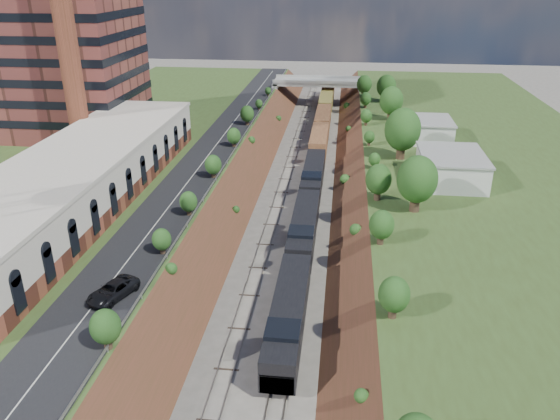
{
  "coord_description": "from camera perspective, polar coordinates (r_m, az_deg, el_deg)",
  "views": [
    {
      "loc": [
        7.11,
        -27.43,
        34.13
      ],
      "look_at": [
        -0.35,
        35.96,
        6.0
      ],
      "focal_mm": 35.0,
      "sensor_mm": 36.0,
      "label": 1
    }
  ],
  "objects": [
    {
      "name": "tree_right_large",
      "position": [
        72.5,
        14.15,
        3.08
      ],
      "size": [
        5.25,
        5.25,
        7.61
      ],
      "color": "#473323",
      "rests_on": "platform_right"
    },
    {
      "name": "tree_left_crest",
      "position": [
        57.8,
        -13.29,
        -4.87
      ],
      "size": [
        2.45,
        2.45,
        3.55
      ],
      "color": "#473323",
      "rests_on": "platform_left"
    },
    {
      "name": "smokestack",
      "position": [
        94.35,
        -21.46,
        16.69
      ],
      "size": [
        3.2,
        3.2,
        40.0
      ],
      "primitive_type": "cylinder",
      "color": "brown",
      "rests_on": "platform_left"
    },
    {
      "name": "white_building_near",
      "position": [
        85.51,
        17.44,
        4.17
      ],
      "size": [
        9.0,
        12.0,
        4.0
      ],
      "primitive_type": "cube",
      "color": "silver",
      "rests_on": "platform_right"
    },
    {
      "name": "overpass",
      "position": [
        152.42,
        4.01,
        12.68
      ],
      "size": [
        24.5,
        8.3,
        7.4
      ],
      "color": "gray",
      "rests_on": "ground"
    },
    {
      "name": "embankment_left",
      "position": [
        95.58,
        -4.67,
        2.78
      ],
      "size": [
        10.0,
        180.0,
        10.0
      ],
      "primitive_type": "cube",
      "rotation": [
        0.0,
        0.79,
        0.0
      ],
      "color": "brown",
      "rests_on": "ground"
    },
    {
      "name": "guardrail",
      "position": [
        93.64,
        -5.05,
        5.92
      ],
      "size": [
        0.1,
        171.0,
        0.7
      ],
      "color": "#99999E",
      "rests_on": "platform_left"
    },
    {
      "name": "platform_right",
      "position": [
        96.51,
        21.88,
        2.88
      ],
      "size": [
        44.0,
        180.0,
        5.0
      ],
      "primitive_type": "cube",
      "color": "#3A4E20",
      "rests_on": "ground"
    },
    {
      "name": "suv",
      "position": [
        55.42,
        -17.07,
        -8.05
      ],
      "size": [
        4.37,
        6.07,
        1.53
      ],
      "primitive_type": "imported",
      "rotation": [
        0.0,
        0.0,
        -0.37
      ],
      "color": "black",
      "rests_on": "road"
    },
    {
      "name": "commercial_building",
      "position": [
        78.55,
        -20.31,
        3.22
      ],
      "size": [
        14.3,
        62.3,
        7.0
      ],
      "color": "brown",
      "rests_on": "platform_left"
    },
    {
      "name": "freight_train",
      "position": [
        107.55,
        4.04,
        6.72
      ],
      "size": [
        3.22,
        129.51,
        4.77
      ],
      "color": "black",
      "rests_on": "ground"
    },
    {
      "name": "white_building_far",
      "position": [
        106.24,
        15.23,
        8.04
      ],
      "size": [
        8.0,
        10.0,
        3.6
      ],
      "primitive_type": "cube",
      "color": "silver",
      "rests_on": "platform_right"
    },
    {
      "name": "road",
      "position": [
        94.87,
        -7.45,
        5.73
      ],
      "size": [
        8.0,
        180.0,
        0.1
      ],
      "primitive_type": "cube",
      "color": "black",
      "rests_on": "platform_left"
    },
    {
      "name": "rail_left_track",
      "position": [
        94.32,
        0.35,
        2.63
      ],
      "size": [
        1.58,
        180.0,
        0.18
      ],
      "primitive_type": "cube",
      "color": "gray",
      "rests_on": "ground"
    },
    {
      "name": "rail_right_track",
      "position": [
        93.93,
        3.5,
        2.49
      ],
      "size": [
        1.58,
        180.0,
        0.18
      ],
      "primitive_type": "cube",
      "color": "gray",
      "rests_on": "ground"
    },
    {
      "name": "embankment_right",
      "position": [
        93.93,
        8.63,
        2.2
      ],
      "size": [
        10.0,
        180.0,
        10.0
      ],
      "primitive_type": "cube",
      "rotation": [
        0.0,
        0.79,
        0.0
      ],
      "color": "brown",
      "rests_on": "ground"
    },
    {
      "name": "platform_left",
      "position": [
        101.26,
        -17.06,
        4.51
      ],
      "size": [
        44.0,
        180.0,
        5.0
      ],
      "primitive_type": "cube",
      "color": "#3A4E20",
      "rests_on": "ground"
    }
  ]
}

